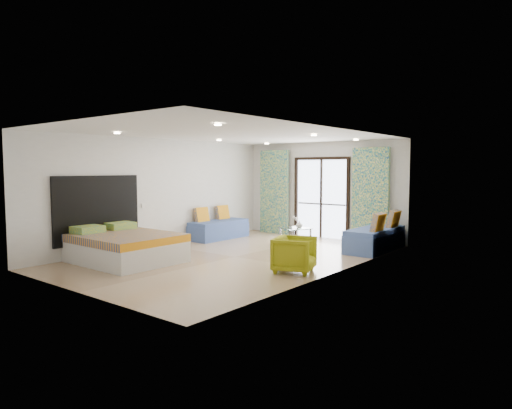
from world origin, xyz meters
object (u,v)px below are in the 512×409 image
Objects in this scene: bed at (125,247)px; armchair at (295,253)px; daybed_left at (218,229)px; daybed_right at (376,238)px; coffee_table at (295,230)px.

bed is 2.88× the size of armchair.
daybed_right is at bearing 12.14° from daybed_left.
daybed_right is at bearing 51.33° from bed.
coffee_table is 3.24m from armchair.
bed is 4.39m from coffee_table.
bed is at bearing -80.36° from daybed_left.
daybed_left is (-0.64, 3.54, -0.03)m from bed.
daybed_right is (4.23, 0.96, 0.02)m from daybed_left.
bed is at bearing -110.97° from coffee_table.
daybed_left is at bearing -167.59° from daybed_right.
coffee_table is 1.09× the size of armchair.
armchair is (-0.24, -3.10, 0.07)m from daybed_right.
bed is at bearing -128.98° from daybed_right.
daybed_left is 4.53m from armchair.
daybed_left is 4.34m from daybed_right.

